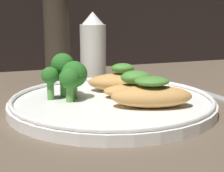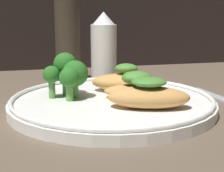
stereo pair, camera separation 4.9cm
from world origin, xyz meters
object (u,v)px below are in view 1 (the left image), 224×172
plate (112,102)px  sauce_bottle (93,48)px  pepper_grinder (57,38)px  broccoli_bunch (67,73)px

plate → sauce_bottle: sauce_bottle is taller
plate → pepper_grinder: 22.51cm
plate → broccoli_bunch: (-5.92, 2.80, 4.16)cm
plate → sauce_bottle: 21.84cm
plate → broccoli_bunch: size_ratio=4.39×
plate → sauce_bottle: bearing=80.2°
sauce_bottle → broccoli_bunch: bearing=-117.9°
broccoli_bunch → sauce_bottle: size_ratio=0.49×
broccoli_bunch → sauce_bottle: bearing=62.1°
broccoli_bunch → pepper_grinder: pepper_grinder is taller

